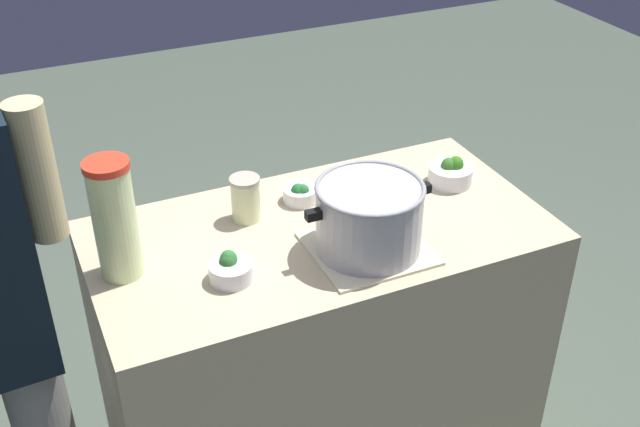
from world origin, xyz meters
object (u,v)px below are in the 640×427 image
at_px(mason_jar, 246,198).
at_px(broccoli_bowl_center, 230,269).
at_px(lemonade_pitcher, 115,219).
at_px(cooking_pot, 369,216).
at_px(broccoli_bowl_back, 451,173).
at_px(broccoli_bowl_front, 300,194).

relative_size(mason_jar, broccoli_bowl_center, 1.18).
bearing_deg(lemonade_pitcher, broccoli_bowl_center, 150.24).
distance_m(cooking_pot, broccoli_bowl_center, 0.37).
bearing_deg(mason_jar, broccoli_bowl_back, 174.25).
bearing_deg(broccoli_bowl_center, broccoli_bowl_front, -138.27).
bearing_deg(broccoli_bowl_front, broccoli_bowl_center, 41.73).
distance_m(broccoli_bowl_front, broccoli_bowl_back, 0.45).
bearing_deg(lemonade_pitcher, cooking_pot, 164.92).
height_order(mason_jar, broccoli_bowl_back, mason_jar).
bearing_deg(cooking_pot, broccoli_bowl_center, -4.24).
bearing_deg(broccoli_bowl_front, mason_jar, 7.66).
bearing_deg(cooking_pot, lemonade_pitcher, -15.08).
distance_m(cooking_pot, broccoli_bowl_back, 0.44).
bearing_deg(broccoli_bowl_front, lemonade_pitcher, 13.90).
xyz_separation_m(mason_jar, broccoli_bowl_back, (-0.62, 0.06, -0.03)).
bearing_deg(mason_jar, broccoli_bowl_center, 62.12).
height_order(broccoli_bowl_front, broccoli_bowl_back, broccoli_bowl_back).
relative_size(broccoli_bowl_front, broccoli_bowl_center, 0.93).
relative_size(cooking_pot, broccoli_bowl_front, 3.44).
relative_size(cooking_pot, mason_jar, 2.72).
relative_size(mason_jar, broccoli_bowl_front, 1.27).
height_order(lemonade_pitcher, mason_jar, lemonade_pitcher).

